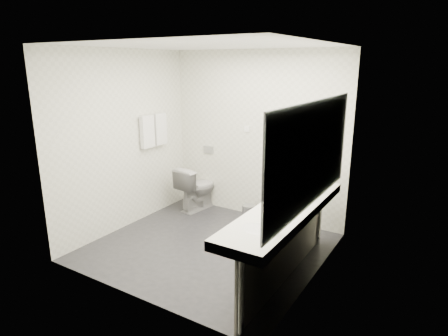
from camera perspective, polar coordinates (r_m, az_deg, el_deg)
The scene contains 31 objects.
floor at distance 5.08m, azimuth -2.38°, elevation -11.63°, with size 2.80×2.80×0.00m, color #28282D.
ceiling at distance 4.54m, azimuth -2.74°, elevation 17.78°, with size 2.80×2.80×0.00m, color white.
wall_back at distance 5.75m, azimuth 4.78°, elevation 4.71°, with size 2.80×2.80×0.00m, color white.
wall_front at distance 3.69m, azimuth -13.98°, elevation -1.75°, with size 2.80×2.80×0.00m, color white.
wall_left at distance 5.55m, azimuth -14.62°, elevation 3.88°, with size 2.60×2.60×0.00m, color white.
wall_right at distance 4.06m, azimuth 14.04°, elevation -0.21°, with size 2.60×2.60×0.00m, color white.
vanity_counter at distance 4.11m, azimuth 9.09°, elevation -6.37°, with size 0.55×2.20×0.10m, color white.
vanity_panel at distance 4.27m, azimuth 9.16°, elevation -11.74°, with size 0.03×2.15×0.75m, color gray.
vanity_post_near at distance 3.45m, azimuth 2.53°, elevation -18.74°, with size 0.06×0.06×0.75m, color silver.
vanity_post_far at distance 5.16m, azimuth 14.01°, elevation -7.12°, with size 0.06×0.06×0.75m, color silver.
mirror at distance 3.83m, azimuth 13.09°, elevation 2.02°, with size 0.02×2.20×1.05m, color #B2BCC6.
basin_near at distance 3.55m, azimuth 4.96°, elevation -9.22°, with size 0.40×0.31×0.05m, color white.
basin_far at distance 4.67m, azimuth 12.23°, elevation -3.39°, with size 0.40×0.31×0.05m, color white.
faucet_near at distance 3.43m, azimuth 7.93°, elevation -8.52°, with size 0.04×0.04×0.15m, color silver.
faucet_far at distance 4.58m, azimuth 14.59°, elevation -2.70°, with size 0.04×0.04×0.15m, color silver.
soap_bottle_a at distance 4.15m, azimuth 11.37°, elevation -4.79°, with size 0.05×0.05×0.10m, color silver.
soap_bottle_c at distance 3.95m, azimuth 8.91°, elevation -5.49°, with size 0.05×0.05×0.13m, color silver.
glass_left at distance 4.30m, azimuth 12.37°, elevation -3.98°, with size 0.06×0.06×0.12m, color silver.
glass_right at distance 4.35m, azimuth 12.96°, elevation -3.78°, with size 0.07×0.07×0.12m, color silver.
toilet at distance 6.22m, azimuth -4.05°, elevation -2.93°, with size 0.40×0.71×0.72m, color white.
flush_plate at distance 6.22m, azimuth -2.33°, elevation 2.75°, with size 0.18×0.02×0.12m, color #B2B5BA.
pedal_bin at distance 5.73m, azimuth 3.68°, elevation -6.95°, with size 0.19×0.19×0.27m, color #B2B5BA.
bin_lid at distance 5.68m, azimuth 3.70°, elevation -5.61°, with size 0.19×0.19×0.01m, color #B2B5BA.
towel_rail at distance 5.85m, azimuth -10.58°, elevation 7.67°, with size 0.02×0.02×0.62m, color silver.
towel_near at distance 5.78m, azimuth -11.33°, elevation 5.32°, with size 0.07×0.24×0.48m, color white.
towel_far at distance 5.98m, azimuth -9.50°, elevation 5.75°, with size 0.07×0.24×0.48m, color white.
dryer_cradle at distance 5.58m, azimuth 7.00°, elevation 6.92°, with size 0.10×0.04×0.14m, color #96959B.
dryer_barrel at distance 5.51m, azimuth 6.70°, elevation 7.15°, with size 0.08×0.08×0.14m, color #96959B.
dryer_cord at distance 5.60m, azimuth 6.85°, elevation 4.38°, with size 0.02×0.02×0.35m, color black.
switch_plate_a at distance 5.79m, azimuth 3.42°, elevation 5.82°, with size 0.09×0.02×0.09m, color white.
switch_plate_b at distance 5.50m, azimuth 9.87°, elevation 5.11°, with size 0.09×0.02×0.09m, color white.
Camera 1 is at (2.56, -3.74, 2.31)m, focal length 30.75 mm.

